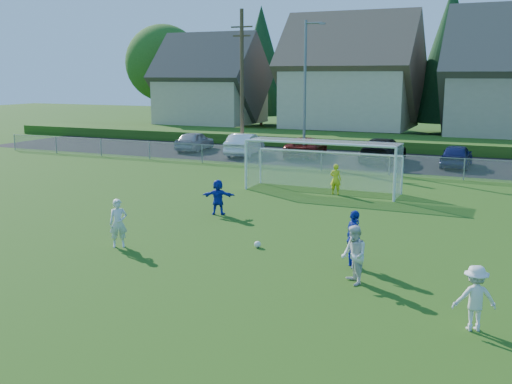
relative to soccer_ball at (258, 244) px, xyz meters
The scene contains 21 objects.
ground 5.95m from the soccer_ball, 99.70° to the right, with size 160.00×160.00×0.00m, color #193D0C.
asphalt_lot 21.66m from the soccer_ball, 92.65° to the left, with size 60.00×60.00×0.00m, color black.
grass_embankment 29.16m from the soccer_ball, 91.97° to the left, with size 70.00×6.00×0.80m, color #1E420F.
soccer_ball is the anchor object (origin of this frame).
player_white_a 4.62m from the soccer_ball, 157.27° to the right, with size 0.59×0.38×1.61m, color silver.
player_white_b 4.37m from the soccer_ball, 29.18° to the right, with size 0.79×0.61×1.62m, color silver.
player_white_c 8.05m from the soccer_ball, 29.44° to the right, with size 0.96×0.55×1.49m, color silver.
player_blue_a 3.55m from the soccer_ball, 11.61° to the right, with size 1.00×0.42×1.71m, color #1228AB.
player_blue_b 5.06m from the soccer_ball, 132.32° to the left, with size 1.34×0.43×1.44m, color #1228AB.
goalkeeper 9.66m from the soccer_ball, 91.26° to the left, with size 0.53×0.35×1.45m, color yellow.
car_a 25.90m from the soccer_ball, 124.19° to the left, with size 1.70×4.22×1.44m, color #96989D.
car_b 22.85m from the soccer_ball, 116.03° to the left, with size 1.62×4.64×1.53m, color white.
car_c 22.20m from the soccer_ball, 105.14° to the left, with size 2.29×4.96×1.38m, color #64120B.
car_d 20.95m from the soccer_ball, 91.14° to the left, with size 2.22×5.47×1.59m, color black.
car_e 21.29m from the soccer_ball, 78.82° to the left, with size 1.66×4.13×1.41m, color #171D51.
soccer_goal 10.35m from the soccer_ball, 95.62° to the left, with size 7.42×1.90×2.50m.
chainlink_fence 16.18m from the soccer_ball, 93.55° to the left, with size 52.06×0.06×1.20m.
streetlight 21.39m from the soccer_ball, 105.14° to the left, with size 1.38×0.18×9.00m.
utility_pole 24.13m from the soccer_ball, 116.42° to the left, with size 1.60×0.26×10.00m.
houses_row 37.32m from the soccer_ball, 88.48° to the left, with size 53.90×11.45×13.27m.
tree_row 43.41m from the soccer_ball, 89.94° to the left, with size 65.98×12.36×13.80m.
Camera 1 is at (8.63, -11.46, 5.59)m, focal length 42.00 mm.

